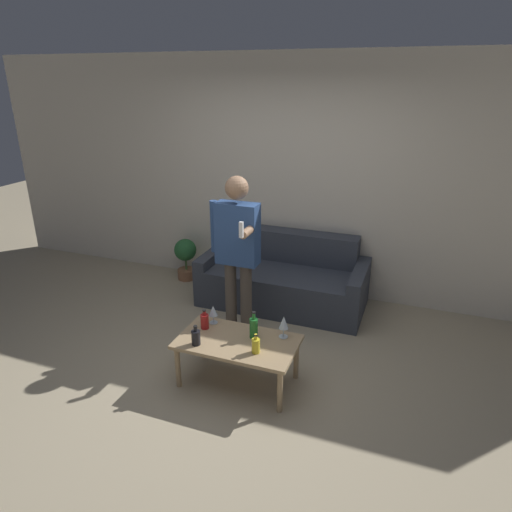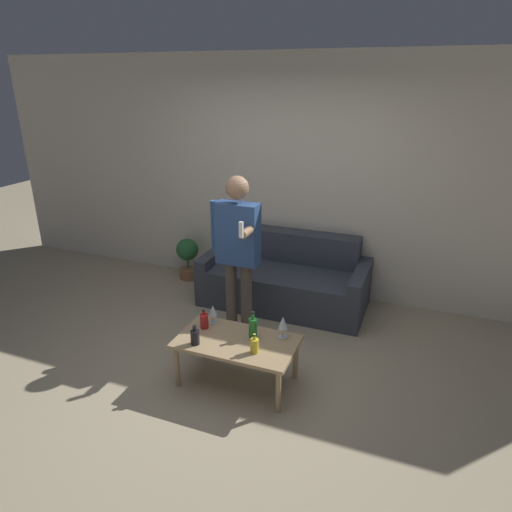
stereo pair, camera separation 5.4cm
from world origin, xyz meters
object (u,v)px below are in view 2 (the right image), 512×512
(coffee_table, at_px, (237,345))
(person_standing_front, at_px, (237,246))
(couch, at_px, (285,279))
(bottle_orange, at_px, (204,321))

(coffee_table, distance_m, person_standing_front, 0.97)
(couch, distance_m, bottle_orange, 1.52)
(bottle_orange, bearing_deg, person_standing_front, 85.74)
(coffee_table, bearing_deg, couch, 93.08)
(person_standing_front, bearing_deg, coffee_table, -67.52)
(person_standing_front, bearing_deg, bottle_orange, -94.26)
(coffee_table, xyz_separation_m, bottle_orange, (-0.34, 0.08, 0.12))
(couch, height_order, coffee_table, couch)
(coffee_table, height_order, bottle_orange, bottle_orange)
(couch, height_order, bottle_orange, couch)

